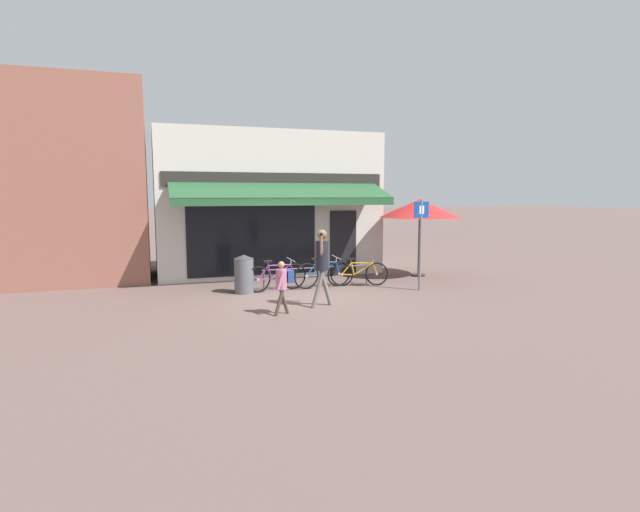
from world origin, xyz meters
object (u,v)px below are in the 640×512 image
object	(u,v)px
pedestrian_child	(283,281)
bicycle_orange	(359,273)
litter_bin	(244,274)
parking_sign	(421,235)
bicycle_purple	(276,277)
pedestrian_adult	(322,258)
bicycle_blue	(323,274)
cafe_parasol	(420,208)

from	to	relation	value
pedestrian_child	bicycle_orange	bearing A→B (deg)	-142.94
litter_bin	parking_sign	world-z (taller)	parking_sign
bicycle_purple	pedestrian_adult	bearing A→B (deg)	-85.08
litter_bin	pedestrian_child	bearing A→B (deg)	-81.76
pedestrian_adult	bicycle_blue	bearing A→B (deg)	-110.99
bicycle_blue	parking_sign	bearing A→B (deg)	-33.48
pedestrian_child	parking_sign	bearing A→B (deg)	-165.56
bicycle_purple	litter_bin	xyz separation A→B (m)	(-0.88, 0.01, 0.13)
bicycle_purple	bicycle_blue	distance (m)	1.36
pedestrian_child	litter_bin	distance (m)	2.69
bicycle_purple	parking_sign	bearing A→B (deg)	-26.70
bicycle_purple	bicycle_orange	size ratio (longest dim) A/B	1.08
bicycle_orange	parking_sign	world-z (taller)	parking_sign
pedestrian_adult	cafe_parasol	xyz separation A→B (m)	(4.37, 3.16, 1.04)
pedestrian_adult	parking_sign	size ratio (longest dim) A/B	0.73
pedestrian_adult	parking_sign	distance (m)	3.38
bicycle_purple	pedestrian_adult	size ratio (longest dim) A/B	0.98
litter_bin	cafe_parasol	xyz separation A→B (m)	(5.83, 0.99, 1.66)
bicycle_purple	pedestrian_adult	world-z (taller)	pedestrian_adult
pedestrian_adult	litter_bin	distance (m)	2.69
litter_bin	cafe_parasol	size ratio (longest dim) A/B	0.40
pedestrian_child	litter_bin	xyz separation A→B (m)	(-0.38, 2.66, -0.22)
parking_sign	bicycle_blue	bearing A→B (deg)	153.97
bicycle_purple	bicycle_orange	distance (m)	2.47
pedestrian_adult	litter_bin	xyz separation A→B (m)	(-1.46, 2.17, -0.62)
bicycle_purple	cafe_parasol	size ratio (longest dim) A/B	0.70
bicycle_blue	bicycle_orange	size ratio (longest dim) A/B	1.07
pedestrian_adult	pedestrian_child	world-z (taller)	pedestrian_adult
bicycle_orange	pedestrian_adult	world-z (taller)	pedestrian_adult
cafe_parasol	bicycle_purple	bearing A→B (deg)	-168.65
pedestrian_child	cafe_parasol	world-z (taller)	cafe_parasol
pedestrian_adult	litter_bin	size ratio (longest dim) A/B	1.76
pedestrian_child	litter_bin	bearing A→B (deg)	-86.88
bicycle_orange	pedestrian_child	world-z (taller)	pedestrian_child
bicycle_orange	bicycle_blue	bearing A→B (deg)	-166.95
bicycle_blue	pedestrian_adult	distance (m)	2.46
bicycle_blue	litter_bin	world-z (taller)	litter_bin
bicycle_blue	bicycle_orange	bearing A→B (deg)	-8.05
bicycle_purple	parking_sign	distance (m)	4.10
bicycle_blue	cafe_parasol	xyz separation A→B (m)	(3.59, 0.95, 1.78)
bicycle_orange	cafe_parasol	bearing A→B (deg)	34.77
parking_sign	cafe_parasol	bearing A→B (deg)	61.09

